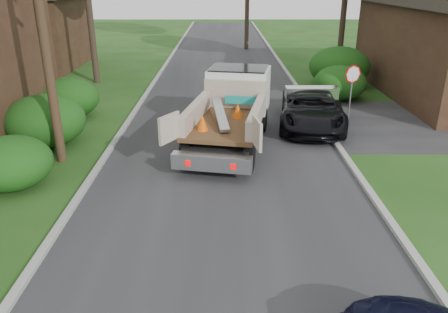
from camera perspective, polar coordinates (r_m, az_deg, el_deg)
ground at (r=10.30m, az=0.36°, el=-11.30°), size 120.00×120.00×0.00m
road at (r=19.44m, az=0.06°, el=5.22°), size 8.00×90.00×0.02m
curb_left at (r=19.83m, az=-11.92°, el=5.25°), size 0.20×90.00×0.12m
curb_right at (r=19.87m, az=12.02°, el=5.27°), size 0.20×90.00×0.12m
stop_sign at (r=18.78m, az=16.38°, el=9.31°), size 0.71×0.32×2.48m
house_left_far at (r=33.50m, az=-24.81°, el=15.77°), size 7.56×7.56×6.00m
hedge_left_a at (r=13.99m, az=-26.08°, el=-0.76°), size 2.34×2.34×1.53m
hedge_left_b at (r=17.06m, az=-22.33°, el=4.35°), size 2.86×2.86×1.87m
hedge_left_c at (r=20.34m, az=-19.63°, el=7.17°), size 2.60×2.60×1.70m
hedge_right_a at (r=22.89m, az=14.90°, el=9.29°), size 2.60×2.60×1.70m
hedge_right_b at (r=25.87m, az=14.84°, el=11.29°), size 3.38×3.38×2.21m
flatbed_truck at (r=16.57m, az=1.29°, el=7.00°), size 3.86×6.87×2.46m
black_pickup at (r=18.38m, az=11.45°, el=6.22°), size 3.33×5.78×1.51m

